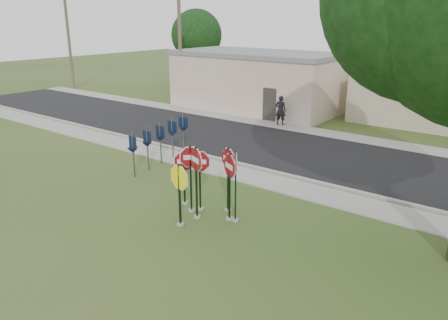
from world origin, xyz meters
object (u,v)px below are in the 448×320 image
Objects in this scene: pedestrian at (281,110)px; stop_sign_center at (196,172)px; utility_pole_near at (180,40)px; stop_sign_left at (191,170)px; stop_sign_yellow at (179,187)px.

stop_sign_center is at bearing 92.89° from pedestrian.
stop_sign_left is at bearing -46.19° from utility_pole_near.
stop_sign_center is 1.42× the size of pedestrian.
stop_sign_yellow is at bearing -47.34° from utility_pole_near.
stop_sign_yellow is at bearing 91.68° from pedestrian.
utility_pole_near is at bearing 133.81° from stop_sign_left.
stop_sign_yellow is 1.14m from stop_sign_left.
stop_sign_yellow is (-0.07, -0.76, -0.30)m from stop_sign_center.
stop_sign_left is 13.65m from pedestrian.
stop_sign_yellow reaches higher than pedestrian.
stop_sign_center is 1.05× the size of stop_sign_left.
stop_sign_left is at bearing 112.62° from stop_sign_yellow.
stop_sign_left is (-0.50, 0.27, -0.10)m from stop_sign_center.
stop_sign_center is 0.58m from stop_sign_left.
stop_sign_center is at bearing -28.78° from stop_sign_left.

